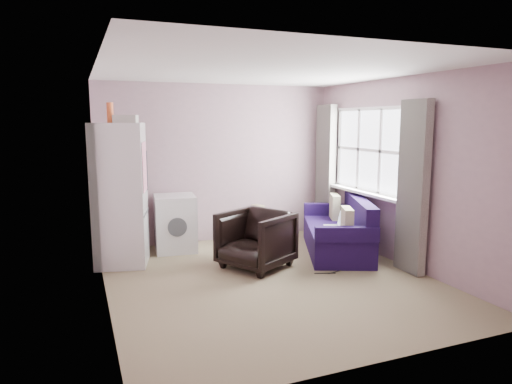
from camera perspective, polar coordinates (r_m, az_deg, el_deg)
room at (r=5.41m, az=2.02°, el=1.73°), size 3.84×4.24×2.54m
armchair at (r=6.04m, az=-0.04°, el=-5.61°), size 1.06×1.08×0.83m
fridge at (r=6.32m, az=-16.61°, el=-0.23°), size 0.79×0.79×2.16m
washing_machine at (r=6.91m, az=-10.06°, el=-3.70°), size 0.65×0.65×0.84m
side_table at (r=7.53m, az=0.19°, el=-3.87°), size 0.48×0.48×0.56m
sofa at (r=6.86m, az=10.50°, el=-5.00°), size 1.46×1.99×0.81m
window_dressing at (r=6.89m, az=13.23°, el=1.82°), size 0.17×2.62×2.18m
floor_cables at (r=6.00m, az=9.31°, el=-9.90°), size 0.43×0.10×0.01m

